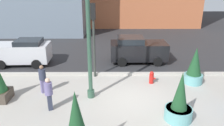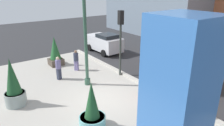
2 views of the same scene
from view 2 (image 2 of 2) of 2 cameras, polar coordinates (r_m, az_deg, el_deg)
The scene contains 15 objects.
ground_plane at distance 14.19m, azimuth 10.91°, elevation -4.87°, with size 60.00×60.00×0.00m, color #2D2D30.
plaza_pavement at distance 11.07m, azimuth -11.65°, elevation -12.64°, with size 18.00×10.00×0.02m, color #ADA89E.
curb_strip at distance 13.58m, azimuth 8.36°, elevation -5.53°, with size 18.00×0.24×0.16m, color #B7B2A8.
lamp_post at distance 12.41m, azimuth -7.39°, elevation 10.23°, with size 0.44×0.44×7.81m.
art_pillar_blue at distance 6.14m, azimuth 17.01°, elevation -12.82°, with size 1.49×1.49×5.35m, color #3870BC.
potted_plant_curbside at distance 10.24m, azimuth 18.53°, elevation -9.98°, with size 1.07×1.07×2.18m.
potted_plant_near_left at distance 17.00m, azimuth -15.27°, elevation 2.86°, with size 1.03×1.03×2.30m.
potted_plant_near_right at distance 11.93m, azimuth -25.31°, elevation -5.77°, with size 1.07×1.07×2.61m.
potted_plant_by_pillar at distance 9.34m, azimuth -5.47°, elevation -13.01°, with size 1.18×1.18×2.23m.
fire_hydrant at distance 11.85m, azimuth 8.56°, elevation -8.01°, with size 0.36×0.26×0.75m.
traffic_light_corner at distance 13.96m, azimuth 2.38°, elevation 8.26°, with size 0.28×0.42×4.49m.
car_curb_east at distance 19.83m, azimuth -2.12°, elevation 5.63°, with size 3.89×2.09×1.83m.
car_intersection at distance 14.47m, azimuth 18.06°, elevation -0.98°, with size 4.08×2.14×1.88m.
pedestrian_by_curb at distance 15.60m, azimuth -9.80°, elevation 0.97°, with size 0.50×0.50×1.56m.
pedestrian_on_sidewalk at distance 14.31m, azimuth -14.44°, elevation -1.09°, with size 0.47×0.47×1.60m.
Camera 2 is at (8.64, -5.57, 5.93)m, focal length 33.46 mm.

